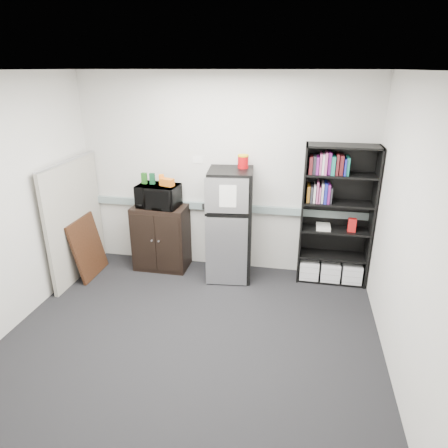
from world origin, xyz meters
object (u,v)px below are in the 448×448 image
at_px(cabinet, 161,237).
at_px(cubicle_partition, 75,220).
at_px(refrigerator, 230,225).
at_px(microwave, 158,196).
at_px(bookshelf, 336,217).

bearing_deg(cabinet, cubicle_partition, -158.18).
height_order(cubicle_partition, refrigerator, cubicle_partition).
relative_size(cubicle_partition, cabinet, 1.74).
distance_m(cabinet, microwave, 0.62).
distance_m(bookshelf, cubicle_partition, 3.46).
bearing_deg(refrigerator, cabinet, 169.39).
bearing_deg(cubicle_partition, microwave, 21.06).
relative_size(cabinet, microwave, 1.68).
bearing_deg(bookshelf, cubicle_partition, -171.94).
bearing_deg(bookshelf, cabinet, -178.45).
distance_m(cubicle_partition, refrigerator, 2.09).
xyz_separation_m(bookshelf, cubicle_partition, (-3.43, -0.49, -0.10)).
height_order(bookshelf, refrigerator, bookshelf).
xyz_separation_m(bookshelf, microwave, (-2.38, -0.08, 0.17)).
xyz_separation_m(cabinet, microwave, (0.00, -0.02, 0.62)).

